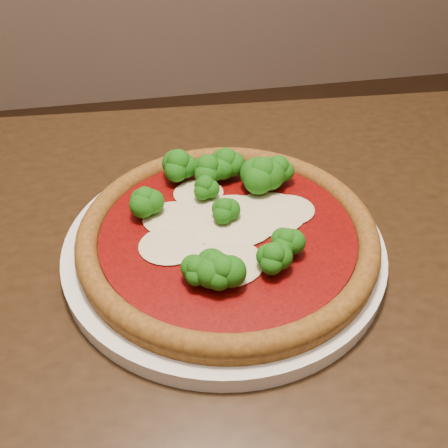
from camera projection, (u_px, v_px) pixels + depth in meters
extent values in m
cube|color=black|center=(202.00, 289.00, 0.53)|extent=(1.14, 0.82, 0.04)
cylinder|color=black|center=(424.00, 273.00, 1.07)|extent=(0.06, 0.06, 0.71)
cylinder|color=silver|center=(224.00, 246.00, 0.54)|extent=(0.34, 0.34, 0.02)
cylinder|color=brown|center=(228.00, 236.00, 0.52)|extent=(0.31, 0.31, 0.01)
torus|color=brown|center=(228.00, 231.00, 0.52)|extent=(0.31, 0.31, 0.02)
cylinder|color=#6B0605|center=(228.00, 231.00, 0.52)|extent=(0.27, 0.27, 0.00)
ellipsoid|color=beige|center=(227.00, 262.00, 0.48)|extent=(0.07, 0.07, 0.01)
ellipsoid|color=beige|center=(198.00, 193.00, 0.57)|extent=(0.06, 0.05, 0.00)
ellipsoid|color=beige|center=(288.00, 209.00, 0.54)|extent=(0.06, 0.05, 0.00)
ellipsoid|color=beige|center=(267.00, 213.00, 0.54)|extent=(0.09, 0.08, 0.01)
ellipsoid|color=beige|center=(171.00, 245.00, 0.50)|extent=(0.07, 0.06, 0.01)
ellipsoid|color=beige|center=(232.00, 220.00, 0.53)|extent=(0.10, 0.09, 0.01)
ellipsoid|color=beige|center=(173.00, 218.00, 0.53)|extent=(0.06, 0.06, 0.01)
ellipsoid|color=#1D7913|center=(226.00, 161.00, 0.58)|extent=(0.05, 0.05, 0.04)
ellipsoid|color=#1D7913|center=(262.00, 172.00, 0.55)|extent=(0.05, 0.05, 0.04)
ellipsoid|color=#1D7913|center=(223.00, 270.00, 0.44)|extent=(0.04, 0.04, 0.04)
ellipsoid|color=#1D7913|center=(215.00, 265.00, 0.45)|extent=(0.04, 0.04, 0.03)
ellipsoid|color=#1D7913|center=(274.00, 256.00, 0.46)|extent=(0.04, 0.04, 0.03)
ellipsoid|color=#1D7913|center=(225.00, 209.00, 0.52)|extent=(0.03, 0.03, 0.03)
ellipsoid|color=#1D7913|center=(278.00, 168.00, 0.57)|extent=(0.04, 0.04, 0.04)
ellipsoid|color=#1D7913|center=(179.00, 163.00, 0.57)|extent=(0.05, 0.05, 0.04)
ellipsoid|color=#1D7913|center=(287.00, 240.00, 0.48)|extent=(0.04, 0.04, 0.03)
ellipsoid|color=#1D7913|center=(145.00, 199.00, 0.53)|extent=(0.04, 0.04, 0.03)
ellipsoid|color=#1D7913|center=(205.00, 186.00, 0.55)|extent=(0.04, 0.04, 0.03)
ellipsoid|color=#1D7913|center=(208.00, 168.00, 0.57)|extent=(0.05, 0.05, 0.04)
ellipsoid|color=#1D7913|center=(197.00, 268.00, 0.45)|extent=(0.03, 0.03, 0.03)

